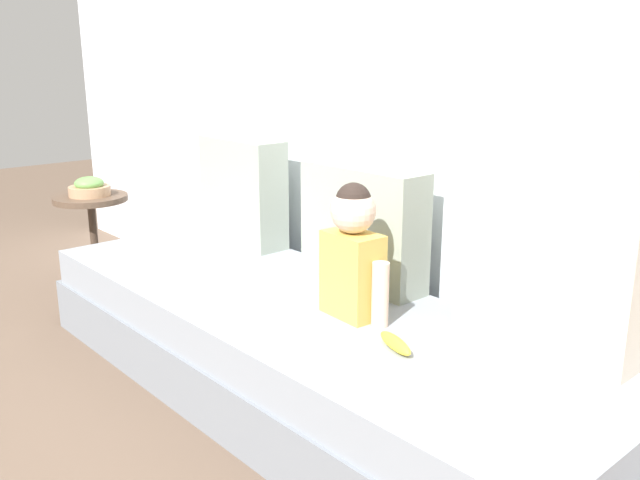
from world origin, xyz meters
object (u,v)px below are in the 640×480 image
Objects in this scene: throw_pillow_left at (243,191)px; side_table at (92,217)px; fruit_bowl at (89,188)px; throw_pillow_right at (551,254)px; toddler at (353,251)px; couch at (301,350)px; banana at (395,343)px; throw_pillow_center at (363,226)px.

throw_pillow_left is 0.97m from side_table.
fruit_bowl is at bearing -176.42° from side_table.
throw_pillow_right is 0.62m from toddler.
toddler is (0.21, 0.05, 0.41)m from couch.
toddler is at bearing -14.76° from throw_pillow_left.
side_table is at bearing 179.98° from banana.
throw_pillow_left reaches higher than banana.
fruit_bowl is (-1.65, -0.05, 0.36)m from couch.
throw_pillow_center is 1.70m from side_table.
throw_pillow_right is (0.77, 0.31, 0.48)m from couch.
banana is at bearing -15.68° from throw_pillow_left.
fruit_bowl is (-2.42, -0.36, -0.11)m from throw_pillow_right.
throw_pillow_left is at bearing 180.00° from throw_pillow_right.
toddler is at bearing -155.21° from throw_pillow_right.
side_table is at bearing -167.82° from throw_pillow_center.
fruit_bowl is (-1.65, -0.36, -0.05)m from throw_pillow_center.
throw_pillow_right is at bearing 0.00° from throw_pillow_left.
fruit_bowl reaches higher than banana.
toddler reaches higher than fruit_bowl.
throw_pillow_right is 2.46m from side_table.
fruit_bowl is (-0.00, -0.00, 0.16)m from side_table.
throw_pillow_left is 1.06× the size of toddler.
throw_pillow_center is 0.92× the size of throw_pillow_right.
throw_pillow_right is 2.73× the size of fruit_bowl.
throw_pillow_center is 1.05× the size of side_table.
side_table is (-2.42, -0.36, -0.27)m from throw_pillow_right.
couch is at bearing -158.15° from throw_pillow_right.
side_table is (-1.65, -0.05, 0.20)m from couch.
fruit_bowl is at bearing -177.04° from toddler.
banana is 2.14m from side_table.
toddler is at bearing 2.96° from side_table.
throw_pillow_left is at bearing 22.12° from fruit_bowl.
fruit_bowl is at bearing -171.64° from throw_pillow_right.
fruit_bowl is at bearing -178.41° from couch.
couch is 0.52m from throw_pillow_center.
throw_pillow_right is 0.53m from banana.
throw_pillow_right reaches higher than fruit_bowl.
couch is 5.16× the size of throw_pillow_left.
throw_pillow_left is 0.83× the size of throw_pillow_right.
banana is at bearing -0.02° from side_table.
side_table is at bearing -157.88° from throw_pillow_left.
throw_pillow_right is 3.41× the size of banana.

